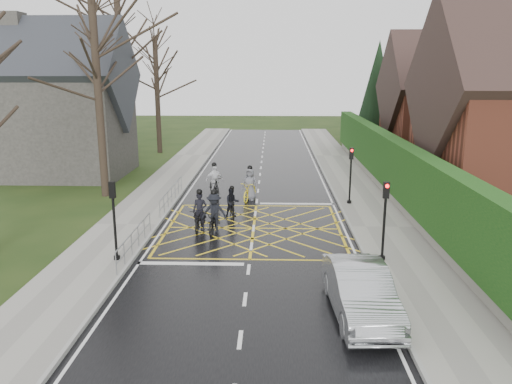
# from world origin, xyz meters

# --- Properties ---
(ground) EXTENTS (120.00, 120.00, 0.00)m
(ground) POSITION_xyz_m (0.00, 0.00, 0.00)
(ground) COLOR black
(ground) RESTS_ON ground
(road) EXTENTS (9.00, 80.00, 0.01)m
(road) POSITION_xyz_m (0.00, 0.00, 0.01)
(road) COLOR black
(road) RESTS_ON ground
(sidewalk_right) EXTENTS (3.00, 80.00, 0.15)m
(sidewalk_right) POSITION_xyz_m (6.00, 0.00, 0.07)
(sidewalk_right) COLOR gray
(sidewalk_right) RESTS_ON ground
(sidewalk_left) EXTENTS (3.00, 80.00, 0.15)m
(sidewalk_left) POSITION_xyz_m (-6.00, 0.00, 0.07)
(sidewalk_left) COLOR gray
(sidewalk_left) RESTS_ON ground
(stone_wall) EXTENTS (0.50, 38.00, 0.70)m
(stone_wall) POSITION_xyz_m (7.75, 6.00, 0.35)
(stone_wall) COLOR slate
(stone_wall) RESTS_ON ground
(hedge) EXTENTS (0.90, 38.00, 2.80)m
(hedge) POSITION_xyz_m (7.75, 6.00, 2.10)
(hedge) COLOR #0F3811
(hedge) RESTS_ON stone_wall
(house_far) EXTENTS (9.80, 8.80, 10.30)m
(house_far) POSITION_xyz_m (14.75, 18.00, 4.36)
(house_far) COLOR brown
(house_far) RESTS_ON ground
(conifer) EXTENTS (4.60, 4.60, 10.00)m
(conifer) POSITION_xyz_m (10.75, 26.00, 4.99)
(conifer) COLOR black
(conifer) RESTS_ON ground
(church) EXTENTS (8.80, 7.80, 11.00)m
(church) POSITION_xyz_m (-13.54, 12.00, 4.93)
(church) COLOR #2D2B28
(church) RESTS_ON ground
(tree_near) EXTENTS (9.24, 9.24, 11.44)m
(tree_near) POSITION_xyz_m (-9.00, 6.00, 7.91)
(tree_near) COLOR black
(tree_near) RESTS_ON ground
(tree_mid) EXTENTS (10.08, 10.08, 12.48)m
(tree_mid) POSITION_xyz_m (-10.00, 14.00, 8.63)
(tree_mid) COLOR black
(tree_mid) RESTS_ON ground
(tree_far) EXTENTS (8.40, 8.40, 10.40)m
(tree_far) POSITION_xyz_m (-9.30, 22.00, 7.19)
(tree_far) COLOR black
(tree_far) RESTS_ON ground
(railing_south) EXTENTS (0.05, 5.04, 1.03)m
(railing_south) POSITION_xyz_m (-4.65, -3.50, 0.78)
(railing_south) COLOR slate
(railing_south) RESTS_ON ground
(railing_north) EXTENTS (0.05, 6.04, 1.03)m
(railing_north) POSITION_xyz_m (-4.65, 4.00, 0.79)
(railing_north) COLOR slate
(railing_north) RESTS_ON ground
(traffic_light_ne) EXTENTS (0.24, 0.31, 3.21)m
(traffic_light_ne) POSITION_xyz_m (5.10, 4.20, 1.66)
(traffic_light_ne) COLOR black
(traffic_light_ne) RESTS_ON ground
(traffic_light_se) EXTENTS (0.24, 0.31, 3.21)m
(traffic_light_se) POSITION_xyz_m (5.10, -4.20, 1.66)
(traffic_light_se) COLOR black
(traffic_light_se) RESTS_ON ground
(traffic_light_sw) EXTENTS (0.24, 0.31, 3.21)m
(traffic_light_sw) POSITION_xyz_m (-5.10, -4.50, 1.66)
(traffic_light_sw) COLOR black
(traffic_light_sw) RESTS_ON ground
(cyclist_rear) EXTENTS (0.77, 2.02, 1.94)m
(cyclist_rear) POSITION_xyz_m (-2.48, -0.28, 0.63)
(cyclist_rear) COLOR black
(cyclist_rear) RESTS_ON ground
(cyclist_back) EXTENTS (0.82, 1.68, 1.63)m
(cyclist_back) POSITION_xyz_m (-1.15, 1.85, 0.61)
(cyclist_back) COLOR black
(cyclist_back) RESTS_ON ground
(cyclist_mid) EXTENTS (1.23, 2.10, 2.00)m
(cyclist_mid) POSITION_xyz_m (-1.78, -0.61, 0.73)
(cyclist_mid) COLOR black
(cyclist_mid) RESTS_ON ground
(cyclist_front) EXTENTS (1.27, 2.07, 2.00)m
(cyclist_front) POSITION_xyz_m (-2.54, 6.24, 0.74)
(cyclist_front) COLOR black
(cyclist_front) RESTS_ON ground
(cyclist_lead) EXTENTS (1.23, 2.20, 2.02)m
(cyclist_lead) POSITION_xyz_m (-0.40, 5.25, 0.70)
(cyclist_lead) COLOR gold
(cyclist_lead) RESTS_ON ground
(car) EXTENTS (1.91, 4.78, 1.55)m
(car) POSITION_xyz_m (3.53, -8.42, 0.77)
(car) COLOR #ADB0B4
(car) RESTS_ON ground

